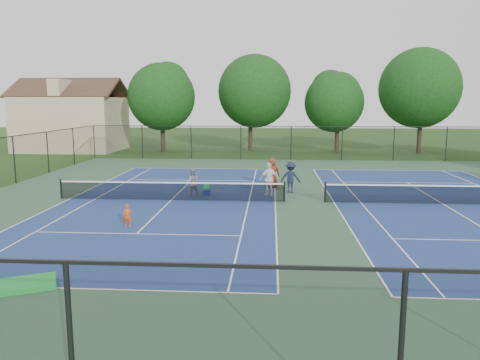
# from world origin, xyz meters

# --- Properties ---
(ground) EXTENTS (140.00, 140.00, 0.00)m
(ground) POSITION_xyz_m (0.00, 0.00, 0.00)
(ground) COLOR #234716
(ground) RESTS_ON ground
(court_pad) EXTENTS (36.00, 36.00, 0.01)m
(court_pad) POSITION_xyz_m (0.00, 0.00, 0.00)
(court_pad) COLOR #2D5138
(court_pad) RESTS_ON ground
(tennis_court_left) EXTENTS (12.00, 23.83, 1.07)m
(tennis_court_left) POSITION_xyz_m (-7.00, 0.00, 0.10)
(tennis_court_left) COLOR navy
(tennis_court_left) RESTS_ON ground
(tennis_court_right) EXTENTS (12.00, 23.83, 1.07)m
(tennis_court_right) POSITION_xyz_m (7.00, 0.00, 0.10)
(tennis_court_right) COLOR navy
(tennis_court_right) RESTS_ON ground
(perimeter_fence) EXTENTS (36.08, 36.08, 3.02)m
(perimeter_fence) POSITION_xyz_m (0.00, 0.00, 1.60)
(perimeter_fence) COLOR black
(perimeter_fence) RESTS_ON ground
(tree_back_a) EXTENTS (6.80, 6.80, 9.15)m
(tree_back_a) POSITION_xyz_m (-13.00, 24.00, 6.04)
(tree_back_a) COLOR #2D2116
(tree_back_a) RESTS_ON ground
(tree_back_b) EXTENTS (7.60, 7.60, 10.03)m
(tree_back_b) POSITION_xyz_m (-4.00, 26.00, 6.60)
(tree_back_b) COLOR #2D2116
(tree_back_b) RESTS_ON ground
(tree_back_c) EXTENTS (6.00, 6.00, 8.40)m
(tree_back_c) POSITION_xyz_m (5.00, 25.00, 5.48)
(tree_back_c) COLOR #2D2116
(tree_back_c) RESTS_ON ground
(tree_back_d) EXTENTS (7.80, 7.80, 10.37)m
(tree_back_d) POSITION_xyz_m (13.00, 24.00, 6.82)
(tree_back_d) COLOR #2D2116
(tree_back_d) RESTS_ON ground
(clapboard_house) EXTENTS (10.80, 8.10, 7.65)m
(clapboard_house) POSITION_xyz_m (-23.00, 25.00, 3.09)
(clapboard_house) COLOR tan
(clapboard_house) RESTS_ON ground
(child_player) EXTENTS (0.36, 0.24, 0.95)m
(child_player) POSITION_xyz_m (-7.68, -5.35, 0.48)
(child_player) COLOR #F24E10
(child_player) RESTS_ON ground
(instructor) EXTENTS (0.87, 0.74, 1.57)m
(instructor) POSITION_xyz_m (-6.05, 1.14, 0.78)
(instructor) COLOR gray
(instructor) RESTS_ON ground
(bystander_a) EXTENTS (1.19, 0.81, 1.87)m
(bystander_a) POSITION_xyz_m (-1.84, 1.47, 0.93)
(bystander_a) COLOR white
(bystander_a) RESTS_ON ground
(bystander_b) EXTENTS (1.26, 0.88, 1.77)m
(bystander_b) POSITION_xyz_m (-0.63, 2.58, 0.89)
(bystander_b) COLOR #191E37
(bystander_b) RESTS_ON ground
(bystander_c) EXTENTS (0.92, 0.63, 1.82)m
(bystander_c) POSITION_xyz_m (-1.68, 4.09, 0.91)
(bystander_c) COLOR maroon
(bystander_c) RESTS_ON ground
(ball_crate) EXTENTS (0.42, 0.38, 0.32)m
(ball_crate) POSITION_xyz_m (-5.30, 1.44, 0.16)
(ball_crate) COLOR navy
(ball_crate) RESTS_ON ground
(ball_hopper) EXTENTS (0.35, 0.29, 0.36)m
(ball_hopper) POSITION_xyz_m (-5.30, 1.44, 0.50)
(ball_hopper) COLOR green
(ball_hopper) RESTS_ON ball_crate
(green_tarp) EXTENTS (2.06, 1.75, 0.16)m
(green_tarp) POSITION_xyz_m (-8.66, -11.90, 0.09)
(green_tarp) COLOR #169D1F
(green_tarp) RESTS_ON ground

